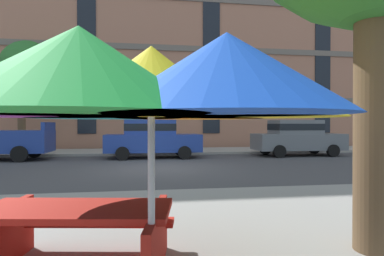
{
  "coord_description": "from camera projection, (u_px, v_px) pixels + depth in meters",
  "views": [
    {
      "loc": [
        -0.62,
        -11.71,
        1.56
      ],
      "look_at": [
        1.71,
        3.2,
        1.4
      ],
      "focal_mm": 30.71,
      "sensor_mm": 36.0,
      "label": 1
    }
  ],
  "objects": [
    {
      "name": "patio_umbrella",
      "position": [
        151.0,
        85.0,
        2.69
      ],
      "size": [
        3.28,
        3.05,
        2.2
      ],
      "color": "silver",
      "rests_on": "ground"
    },
    {
      "name": "apartment_building",
      "position": [
        149.0,
        25.0,
        26.4
      ],
      "size": [
        46.41,
        12.08,
        19.2
      ],
      "color": "#A87056",
      "rests_on": "ground"
    },
    {
      "name": "sedan_blue",
      "position": [
        152.0,
        138.0,
        15.32
      ],
      "size": [
        4.4,
        1.98,
        1.78
      ],
      "color": "navy",
      "rests_on": "ground"
    },
    {
      "name": "sidewalk_far",
      "position": [
        152.0,
        151.0,
        18.4
      ],
      "size": [
        56.0,
        3.6,
        0.12
      ],
      "primitive_type": "cube",
      "color": "#9E998E",
      "rests_on": "ground"
    },
    {
      "name": "ground_plane",
      "position": [
        159.0,
        168.0,
        11.69
      ],
      "size": [
        120.0,
        120.0,
        0.0
      ],
      "primitive_type": "plane",
      "color": "#424244"
    },
    {
      "name": "picnic_table",
      "position": [
        75.0,
        237.0,
        3.13
      ],
      "size": [
        2.02,
        1.79,
        0.77
      ],
      "color": "red",
      "rests_on": "ground"
    },
    {
      "name": "sedan_gray",
      "position": [
        297.0,
        137.0,
        16.43
      ],
      "size": [
        4.4,
        1.98,
        1.78
      ],
      "color": "slate",
      "rests_on": "ground"
    },
    {
      "name": "street_tree_left",
      "position": [
        27.0,
        71.0,
        17.68
      ],
      "size": [
        2.94,
        2.94,
        6.07
      ],
      "color": "brown",
      "rests_on": "ground"
    }
  ]
}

